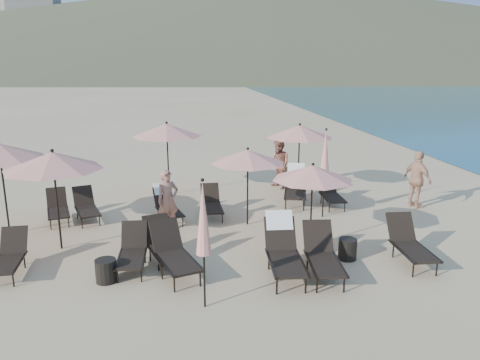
{
  "coord_description": "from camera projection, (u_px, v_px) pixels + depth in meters",
  "views": [
    {
      "loc": [
        -1.92,
        -9.51,
        4.44
      ],
      "look_at": [
        -0.18,
        3.5,
        1.1
      ],
      "focal_mm": 35.0,
      "sensor_mm": 36.0,
      "label": 1
    }
  ],
  "objects": [
    {
      "name": "ground",
      "position": [
        269.0,
        265.0,
        10.48
      ],
      "size": [
        800.0,
        800.0,
        0.0
      ],
      "primitive_type": "plane",
      "color": "#D6BA8C",
      "rests_on": "ground"
    },
    {
      "name": "volcanic_headland",
      "position": [
        288.0,
        26.0,
        303.76
      ],
      "size": [
        690.0,
        690.0,
        55.0
      ],
      "color": "brown",
      "rests_on": "ground"
    },
    {
      "name": "hotel_skyline",
      "position": [
        4.0,
        24.0,
        253.05
      ],
      "size": [
        109.0,
        82.0,
        55.0
      ],
      "color": "beige",
      "rests_on": "ground"
    },
    {
      "name": "lounger_0",
      "position": [
        9.0,
        256.0,
        10.01
      ],
      "size": [
        0.65,
        1.51,
        0.85
      ],
      "rotation": [
        0.0,
        0.0,
        0.06
      ],
      "color": "black",
      "rests_on": "ground"
    },
    {
      "name": "lounger_1",
      "position": [
        132.0,
        250.0,
        10.26
      ],
      "size": [
        0.61,
        1.54,
        0.88
      ],
      "rotation": [
        0.0,
        0.0,
        -0.02
      ],
      "color": "black",
      "rests_on": "ground"
    },
    {
      "name": "lounger_2",
      "position": [
        164.0,
        245.0,
        10.5
      ],
      "size": [
        1.08,
        1.76,
        0.95
      ],
      "rotation": [
        0.0,
        0.0,
        0.29
      ],
      "color": "black",
      "rests_on": "ground"
    },
    {
      "name": "lounger_3",
      "position": [
        284.0,
        248.0,
        10.0
      ],
      "size": [
        0.8,
        1.93,
        1.18
      ],
      "rotation": [
        0.0,
        0.0,
        -0.06
      ],
      "color": "black",
      "rests_on": "ground"
    },
    {
      "name": "lounger_4",
      "position": [
        323.0,
        254.0,
        9.92
      ],
      "size": [
        0.81,
        1.78,
        0.99
      ],
      "rotation": [
        0.0,
        0.0,
        -0.09
      ],
      "color": "black",
      "rests_on": "ground"
    },
    {
      "name": "lounger_5",
      "position": [
        410.0,
        243.0,
        10.58
      ],
      "size": [
        0.69,
        1.68,
        0.96
      ],
      "rotation": [
        0.0,
        0.0,
        -0.04
      ],
      "color": "black",
      "rests_on": "ground"
    },
    {
      "name": "lounger_6",
      "position": [
        58.0,
        208.0,
        13.3
      ],
      "size": [
        0.93,
        1.57,
        0.85
      ],
      "rotation": [
        0.0,
        0.0,
        0.27
      ],
      "color": "black",
      "rests_on": "ground"
    },
    {
      "name": "lounger_7",
      "position": [
        86.0,
        206.0,
        13.4
      ],
      "size": [
        1.02,
        1.6,
        0.86
      ],
      "rotation": [
        0.0,
        0.0,
        0.32
      ],
      "color": "black",
      "rests_on": "ground"
    },
    {
      "name": "lounger_8",
      "position": [
        167.0,
        204.0,
        13.43
      ],
      "size": [
        0.95,
        1.62,
        0.95
      ],
      "rotation": [
        0.0,
        0.0,
        0.28
      ],
      "color": "black",
      "rests_on": "ground"
    },
    {
      "name": "lounger_9",
      "position": [
        212.0,
        203.0,
        13.73
      ],
      "size": [
        0.6,
        1.49,
        0.85
      ],
      "rotation": [
        0.0,
        0.0,
        0.03
      ],
      "color": "black",
      "rests_on": "ground"
    },
    {
      "name": "lounger_10",
      "position": [
        296.0,
        185.0,
        15.12
      ],
      "size": [
        1.1,
        1.92,
        1.13
      ],
      "rotation": [
        0.0,
        0.0,
        -0.26
      ],
      "color": "black",
      "rests_on": "ground"
    },
    {
      "name": "lounger_11",
      "position": [
        331.0,
        193.0,
        14.74
      ],
      "size": [
        0.64,
        1.54,
        0.87
      ],
      "rotation": [
        0.0,
        0.0,
        -0.04
      ],
      "color": "black",
      "rests_on": "ground"
    },
    {
      "name": "lounger_12",
      "position": [
        174.0,
        253.0,
        9.98
      ],
      "size": [
        1.19,
        1.87,
        1.01
      ],
      "rotation": [
        0.0,
        0.0,
        0.32
      ],
      "color": "black",
      "rests_on": "ground"
    },
    {
      "name": "umbrella_open_0",
      "position": [
        53.0,
        161.0,
        10.89
      ],
      "size": [
        2.3,
        2.3,
        2.47
      ],
      "color": "black",
      "rests_on": "ground"
    },
    {
      "name": "umbrella_open_1",
      "position": [
        248.0,
        156.0,
        12.64
      ],
      "size": [
        2.04,
        2.04,
        2.2
      ],
      "color": "black",
      "rests_on": "ground"
    },
    {
      "name": "umbrella_open_2",
      "position": [
        313.0,
        173.0,
        11.12
      ],
      "size": [
        1.96,
        1.96,
        2.11
      ],
      "color": "black",
      "rests_on": "ground"
    },
    {
      "name": "umbrella_open_3",
      "position": [
        167.0,
        130.0,
        15.51
      ],
      "size": [
        2.34,
        2.34,
        2.52
      ],
      "color": "black",
      "rests_on": "ground"
    },
    {
      "name": "umbrella_open_4",
      "position": [
        300.0,
        132.0,
        15.65
      ],
      "size": [
        2.27,
        2.27,
        2.44
      ],
      "color": "black",
      "rests_on": "ground"
    },
    {
      "name": "umbrella_closed_0",
      "position": [
        203.0,
        219.0,
        8.3
      ],
      "size": [
        0.29,
        0.29,
        2.47
      ],
      "color": "black",
      "rests_on": "ground"
    },
    {
      "name": "umbrella_closed_1",
      "position": [
        325.0,
        156.0,
        13.31
      ],
      "size": [
        0.31,
        0.31,
        2.62
      ],
      "color": "black",
      "rests_on": "ground"
    },
    {
      "name": "side_table_0",
      "position": [
        106.0,
        271.0,
        9.66
      ],
      "size": [
        0.45,
        0.45,
        0.48
      ],
      "primitive_type": "cylinder",
      "color": "black",
      "rests_on": "ground"
    },
    {
      "name": "side_table_1",
      "position": [
        348.0,
        249.0,
        10.76
      ],
      "size": [
        0.42,
        0.42,
        0.49
      ],
      "primitive_type": "cylinder",
      "color": "black",
      "rests_on": "ground"
    },
    {
      "name": "beachgoer_a",
      "position": [
        168.0,
        200.0,
        12.48
      ],
      "size": [
        0.72,
        0.62,
        1.67
      ],
      "primitive_type": "imported",
      "rotation": [
        0.0,
        0.0,
        0.44
      ],
      "color": "#A16957",
      "rests_on": "ground"
    },
    {
      "name": "beachgoer_b",
      "position": [
        279.0,
        164.0,
        16.64
      ],
      "size": [
        0.93,
        1.04,
        1.76
      ],
      "primitive_type": "imported",
      "rotation": [
        0.0,
        0.0,
        -1.19
      ],
      "color": "#975F4E",
      "rests_on": "ground"
    },
    {
      "name": "beachgoer_c",
      "position": [
        417.0,
        179.0,
        14.44
      ],
      "size": [
        0.76,
        1.14,
        1.79
      ],
      "primitive_type": "imported",
      "rotation": [
        0.0,
        0.0,
        1.91
      ],
      "color": "tan",
      "rests_on": "ground"
    }
  ]
}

